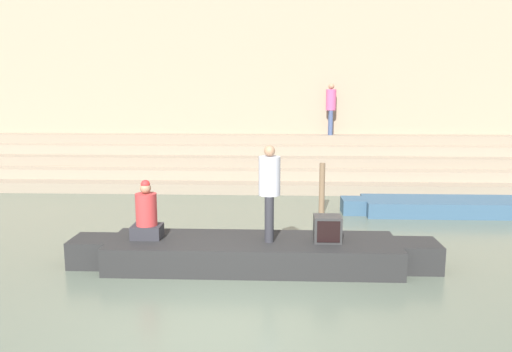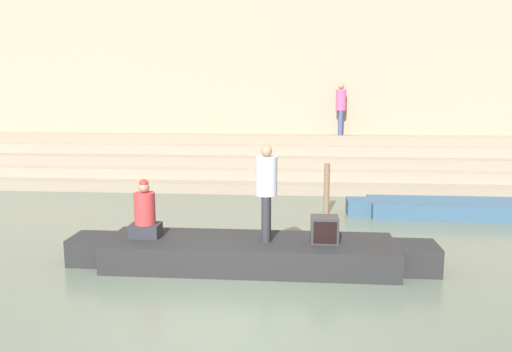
% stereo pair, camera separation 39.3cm
% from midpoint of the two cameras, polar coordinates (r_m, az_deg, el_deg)
% --- Properties ---
extents(ground_plane, '(120.00, 120.00, 0.00)m').
position_cam_midpoint_polar(ground_plane, '(6.68, -3.71, -16.71)').
color(ground_plane, '#566051').
extents(ghat_steps, '(36.00, 3.31, 1.50)m').
position_cam_midpoint_polar(ghat_steps, '(16.39, 1.60, 1.18)').
color(ghat_steps, gray).
rests_on(ghat_steps, ground).
extents(back_wall, '(34.20, 1.28, 8.46)m').
position_cam_midpoint_polar(back_wall, '(18.06, 2.00, 13.58)').
color(back_wall, tan).
rests_on(back_wall, ground).
extents(rowboat_main, '(6.25, 1.43, 0.47)m').
position_cam_midpoint_polar(rowboat_main, '(8.61, 0.63, -8.72)').
color(rowboat_main, black).
rests_on(rowboat_main, ground).
extents(person_standing, '(0.36, 0.36, 1.62)m').
position_cam_midpoint_polar(person_standing, '(8.31, 2.55, -1.23)').
color(person_standing, '#28282D').
rests_on(person_standing, rowboat_main).
extents(person_rowing, '(0.51, 0.40, 1.02)m').
position_cam_midpoint_polar(person_rowing, '(8.79, -11.32, -4.33)').
color(person_rowing, '#28282D').
rests_on(person_rowing, rowboat_main).
extents(tv_set, '(0.46, 0.40, 0.44)m').
position_cam_midpoint_polar(tv_set, '(8.46, 9.17, -6.06)').
color(tv_set, '#2D2D2D').
rests_on(tv_set, rowboat_main).
extents(moored_boat_shore, '(5.00, 1.22, 0.36)m').
position_cam_midpoint_polar(moored_boat_shore, '(12.99, 22.28, -3.39)').
color(moored_boat_shore, '#33516B').
rests_on(moored_boat_shore, ground).
extents(mooring_post, '(0.14, 0.14, 1.26)m').
position_cam_midpoint_polar(mooring_post, '(12.21, 8.99, -1.50)').
color(mooring_post, brown).
rests_on(mooring_post, ground).
extents(person_on_steps, '(0.34, 0.34, 1.73)m').
position_cam_midpoint_polar(person_on_steps, '(17.15, 10.33, 7.94)').
color(person_on_steps, '#3D4C75').
rests_on(person_on_steps, ghat_steps).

